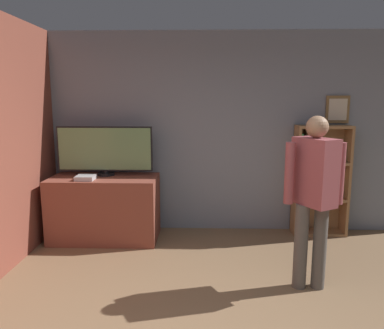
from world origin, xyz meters
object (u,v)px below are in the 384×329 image
(television, at_px, (105,150))
(person, at_px, (314,190))
(game_console, at_px, (86,178))
(bookshelf, at_px, (315,179))

(television, distance_m, person, 2.67)
(television, relative_size, game_console, 5.40)
(bookshelf, xyz_separation_m, person, (-0.46, -1.50, 0.22))
(bookshelf, relative_size, person, 0.88)
(game_console, bearing_deg, person, -23.18)
(bookshelf, distance_m, person, 1.59)
(bookshelf, height_order, person, person)
(bookshelf, bearing_deg, game_console, -171.60)
(game_console, height_order, person, person)
(television, bearing_deg, person, -30.14)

